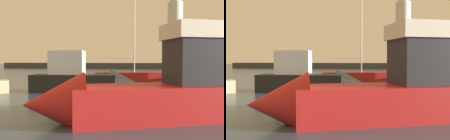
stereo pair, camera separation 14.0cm
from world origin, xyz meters
TOP-DOWN VIEW (x-y plane):
  - ground_plane at (0.00, 32.06)m, footprint 220.00×220.00m
  - breakwater at (0.00, 64.13)m, footprint 84.60×4.92m
  - lighthouse at (4.91, 64.13)m, footprint 3.70×3.70m
  - motorboat_1 at (2.93, 8.08)m, footprint 9.00×5.69m
  - motorboat_2 at (-2.01, 15.20)m, footprint 7.31×2.87m
  - sailboat_moored at (-0.69, 25.14)m, footprint 7.05×3.55m

SIDE VIEW (x-z plane):
  - ground_plane at x=0.00m, z-range 0.00..0.00m
  - sailboat_moored at x=-0.69m, z-range -4.14..5.17m
  - breakwater at x=0.00m, z-range 0.00..1.49m
  - motorboat_2 at x=-2.01m, z-range -0.66..2.43m
  - motorboat_1 at x=2.93m, z-range -0.90..3.01m
  - lighthouse at x=4.91m, z-range 1.00..19.47m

